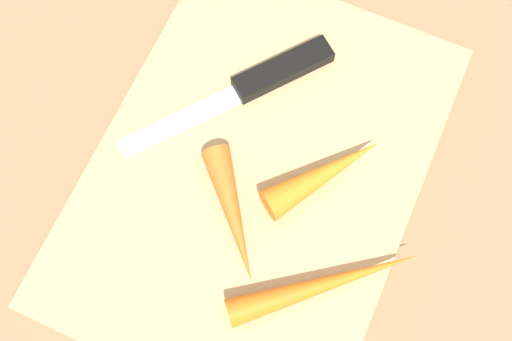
{
  "coord_description": "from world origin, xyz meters",
  "views": [
    {
      "loc": [
        0.15,
        0.07,
        0.52
      ],
      "look_at": [
        0.0,
        0.0,
        0.01
      ],
      "focal_mm": 45.16,
      "sensor_mm": 36.0,
      "label": 1
    }
  ],
  "objects_px": {
    "carrot_medium": "(233,214)",
    "cutting_board": "(256,173)",
    "carrot_shortest": "(324,174)",
    "knife": "(269,76)",
    "carrot_longest": "(325,284)"
  },
  "relations": [
    {
      "from": "cutting_board",
      "to": "carrot_longest",
      "type": "xyz_separation_m",
      "value": [
        0.07,
        0.09,
        0.02
      ]
    },
    {
      "from": "carrot_medium",
      "to": "carrot_shortest",
      "type": "bearing_deg",
      "value": 98.89
    },
    {
      "from": "carrot_medium",
      "to": "carrot_shortest",
      "type": "height_order",
      "value": "carrot_shortest"
    },
    {
      "from": "carrot_medium",
      "to": "carrot_shortest",
      "type": "distance_m",
      "value": 0.08
    },
    {
      "from": "cutting_board",
      "to": "carrot_medium",
      "type": "xyz_separation_m",
      "value": [
        0.04,
        -0.0,
        0.02
      ]
    },
    {
      "from": "carrot_medium",
      "to": "cutting_board",
      "type": "bearing_deg",
      "value": 139.98
    },
    {
      "from": "carrot_longest",
      "to": "knife",
      "type": "bearing_deg",
      "value": 86.26
    },
    {
      "from": "carrot_longest",
      "to": "carrot_medium",
      "type": "distance_m",
      "value": 0.09
    },
    {
      "from": "carrot_medium",
      "to": "carrot_shortest",
      "type": "xyz_separation_m",
      "value": [
        -0.06,
        0.05,
        0.0
      ]
    },
    {
      "from": "cutting_board",
      "to": "knife",
      "type": "relative_size",
      "value": 2.12
    },
    {
      "from": "carrot_longest",
      "to": "carrot_medium",
      "type": "xyz_separation_m",
      "value": [
        -0.02,
        -0.09,
        0.0
      ]
    },
    {
      "from": "carrot_longest",
      "to": "carrot_shortest",
      "type": "relative_size",
      "value": 1.45
    },
    {
      "from": "cutting_board",
      "to": "carrot_shortest",
      "type": "distance_m",
      "value": 0.06
    },
    {
      "from": "cutting_board",
      "to": "carrot_longest",
      "type": "distance_m",
      "value": 0.11
    },
    {
      "from": "cutting_board",
      "to": "carrot_medium",
      "type": "bearing_deg",
      "value": -0.47
    }
  ]
}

